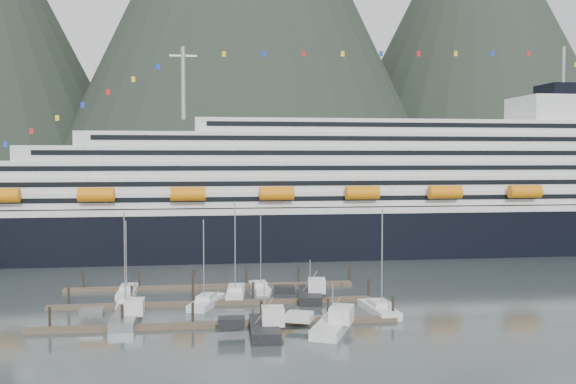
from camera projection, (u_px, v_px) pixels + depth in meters
name	position (u px, v px, depth m)	size (l,w,h in m)	color
ground	(249.00, 308.00, 97.81)	(1600.00, 1600.00, 0.00)	#424C4E
mountains	(254.00, 17.00, 678.64)	(870.00, 440.00, 420.00)	#202B21
cruise_ship	(359.00, 200.00, 155.64)	(210.00, 30.40, 50.30)	black
dock_near	(217.00, 324.00, 87.29)	(48.18, 2.28, 3.20)	#443A2B
dock_mid	(214.00, 303.00, 100.15)	(48.18, 2.28, 3.20)	#443A2B
dock_far	(212.00, 286.00, 113.01)	(48.18, 2.28, 3.20)	#443A2B
sailboat_b	(125.00, 304.00, 98.70)	(2.88, 9.36, 14.49)	silver
sailboat_c	(206.00, 303.00, 99.46)	(5.87, 10.42, 13.33)	silver
sailboat_d	(236.00, 293.00, 106.52)	(3.84, 11.65, 15.56)	silver
sailboat_e	(127.00, 292.00, 107.43)	(2.73, 10.27, 12.40)	silver
sailboat_f	(260.00, 288.00, 110.62)	(3.09, 8.94, 12.87)	silver
sailboat_h	(379.00, 310.00, 94.78)	(3.79, 10.46, 15.32)	silver
trawler_a	(125.00, 316.00, 89.57)	(8.27, 11.49, 6.25)	gray
trawler_b	(263.00, 327.00, 83.57)	(8.33, 10.92, 6.98)	black
trawler_d	(331.00, 324.00, 85.05)	(9.82, 11.84, 6.79)	silver
trawler_e	(309.00, 294.00, 103.89)	(8.21, 10.75, 6.72)	black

